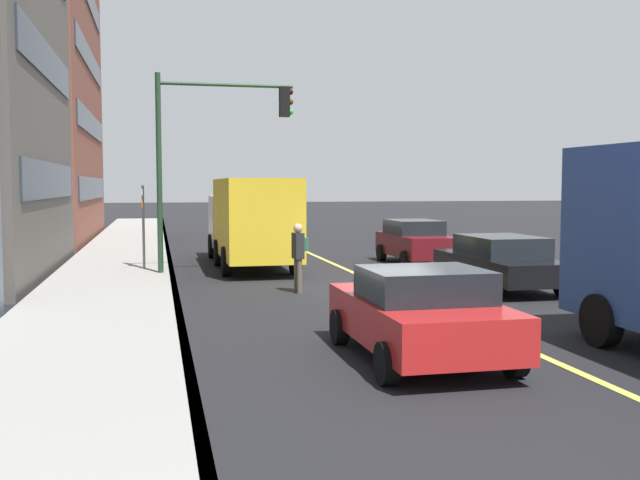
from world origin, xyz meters
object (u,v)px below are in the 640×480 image
object	(u,v)px
car_maroon	(415,241)
pedestrian_with_backpack	(299,252)
car_black	(500,261)
truck_yellow	(251,220)
traffic_light_mast	(210,139)
car_red	(420,313)
street_sign_post	(143,222)

from	to	relation	value
car_maroon	pedestrian_with_backpack	xyz separation A→B (m)	(-5.79, 5.26, 0.24)
car_black	truck_yellow	xyz separation A→B (m)	(6.65, 5.76, 0.85)
truck_yellow	pedestrian_with_backpack	bearing A→B (deg)	-176.05
car_black	car_maroon	xyz separation A→B (m)	(6.25, 0.07, 0.06)
truck_yellow	traffic_light_mast	distance (m)	3.74
pedestrian_with_backpack	traffic_light_mast	xyz separation A→B (m)	(3.87, 1.91, 3.07)
traffic_light_mast	car_black	bearing A→B (deg)	-120.83
car_red	pedestrian_with_backpack	bearing A→B (deg)	3.78
pedestrian_with_backpack	street_sign_post	world-z (taller)	street_sign_post
truck_yellow	traffic_light_mast	world-z (taller)	traffic_light_mast
truck_yellow	pedestrian_with_backpack	size ratio (longest dim) A/B	4.67
street_sign_post	car_maroon	bearing A→B (deg)	-85.62
car_black	pedestrian_with_backpack	size ratio (longest dim) A/B	2.64
car_red	car_maroon	bearing A→B (deg)	-19.86
car_red	pedestrian_with_backpack	size ratio (longest dim) A/B	2.27
car_maroon	pedestrian_with_backpack	world-z (taller)	pedestrian_with_backpack
truck_yellow	street_sign_post	xyz separation A→B (m)	(-1.11, 3.49, 0.02)
traffic_light_mast	car_maroon	bearing A→B (deg)	-75.00
car_maroon	traffic_light_mast	world-z (taller)	traffic_light_mast
car_red	truck_yellow	size ratio (longest dim) A/B	0.49
car_maroon	truck_yellow	world-z (taller)	truck_yellow
car_maroon	street_sign_post	xyz separation A→B (m)	(-0.70, 9.18, 0.82)
car_maroon	traffic_light_mast	distance (m)	8.13
car_black	pedestrian_with_backpack	xyz separation A→B (m)	(0.45, 5.33, 0.31)
truck_yellow	street_sign_post	world-z (taller)	truck_yellow
car_maroon	pedestrian_with_backpack	size ratio (longest dim) A/B	2.24
car_red	car_maroon	world-z (taller)	car_maroon
car_red	traffic_light_mast	bearing A→B (deg)	12.01
car_black	traffic_light_mast	bearing A→B (deg)	59.17
car_black	truck_yellow	size ratio (longest dim) A/B	0.57
truck_yellow	pedestrian_with_backpack	xyz separation A→B (m)	(-6.20, -0.43, -0.55)
pedestrian_with_backpack	street_sign_post	bearing A→B (deg)	37.59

